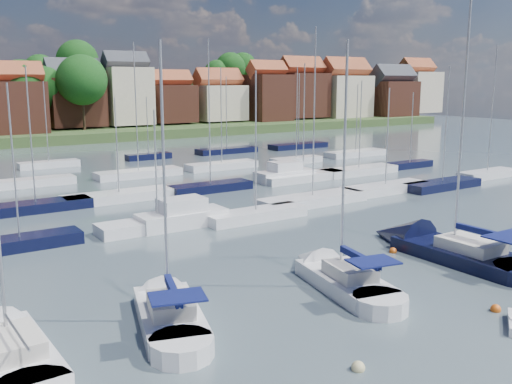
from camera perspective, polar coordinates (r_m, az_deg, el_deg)
ground at (r=64.71m, az=-11.03°, el=0.96°), size 260.00×260.00×0.00m
sailboat_left at (r=28.20m, az=-8.95°, el=-11.50°), size 5.53×10.57×13.96m
sailboat_centre at (r=32.54m, az=7.84°, el=-8.35°), size 4.83×10.84×14.31m
sailboat_navy at (r=39.31m, az=17.65°, el=-5.38°), size 3.68×13.58×18.68m
sailboat_far at (r=26.44m, az=-23.86°, el=-14.00°), size 3.13×10.86×14.33m
buoy_b at (r=23.67m, az=10.16°, el=-17.13°), size 0.54×0.54×0.54m
buoy_c at (r=28.65m, az=14.01°, el=-12.11°), size 0.51×0.51×0.51m
buoy_d at (r=30.90m, az=22.83°, el=-10.93°), size 0.50×0.50×0.50m
buoy_e at (r=38.79m, az=13.54°, el=-5.91°), size 0.49×0.49×0.49m
marina_field at (r=61.04m, az=-7.64°, el=0.88°), size 79.62×41.41×15.93m
far_shore_town at (r=154.04m, az=-23.89°, el=7.70°), size 212.46×90.00×22.27m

